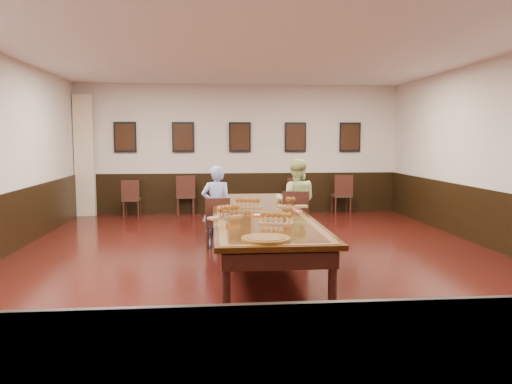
{
  "coord_description": "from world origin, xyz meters",
  "views": [
    {
      "loc": [
        -0.73,
        -7.51,
        1.86
      ],
      "look_at": [
        0.0,
        0.5,
        1.0
      ],
      "focal_mm": 35.0,
      "sensor_mm": 36.0,
      "label": 1
    }
  ],
  "objects": [
    {
      "name": "carved_platter",
      "position": [
        -0.13,
        -2.17,
        0.77
      ],
      "size": [
        0.68,
        0.68,
        0.04
      ],
      "color": "#5B3612",
      "rests_on": "conference_table"
    },
    {
      "name": "spare_chair_b",
      "position": [
        -1.36,
        4.73,
        0.49
      ],
      "size": [
        0.52,
        0.55,
        0.97
      ],
      "primitive_type": null,
      "rotation": [
        0.0,
        0.0,
        3.27
      ],
      "color": "black",
      "rests_on": "floor"
    },
    {
      "name": "chair_man",
      "position": [
        -0.63,
        0.91,
        0.44
      ],
      "size": [
        0.44,
        0.47,
        0.88
      ],
      "primitive_type": null,
      "rotation": [
        0.0,
        0.0,
        3.2
      ],
      "color": "black",
      "rests_on": "floor"
    },
    {
      "name": "flight_c",
      "position": [
        -0.52,
        -0.58,
        0.84
      ],
      "size": [
        0.51,
        0.41,
        0.19
      ],
      "color": "olive",
      "rests_on": "conference_table"
    },
    {
      "name": "spare_chair_c",
      "position": [
        1.28,
        4.61,
        0.46
      ],
      "size": [
        0.52,
        0.55,
        0.91
      ],
      "primitive_type": null,
      "rotation": [
        0.0,
        0.0,
        3.35
      ],
      "color": "black",
      "rests_on": "floor"
    },
    {
      "name": "spare_chair_d",
      "position": [
        2.51,
        4.57,
        0.49
      ],
      "size": [
        0.46,
        0.5,
        0.98
      ],
      "primitive_type": null,
      "rotation": [
        0.0,
        0.0,
        3.14
      ],
      "color": "black",
      "rests_on": "floor"
    },
    {
      "name": "wall_front",
      "position": [
        0.0,
        -5.01,
        1.6
      ],
      "size": [
        8.0,
        0.02,
        3.2
      ],
      "primitive_type": "cube",
      "color": "beige",
      "rests_on": "floor"
    },
    {
      "name": "posters",
      "position": [
        0.0,
        4.94,
        1.9
      ],
      "size": [
        6.14,
        0.04,
        0.74
      ],
      "color": "black",
      "rests_on": "wall_back"
    },
    {
      "name": "wainscoting",
      "position": [
        0.0,
        0.0,
        0.5
      ],
      "size": [
        8.0,
        10.0,
        1.0
      ],
      "color": "black",
      "rests_on": "floor"
    },
    {
      "name": "person_man",
      "position": [
        -0.64,
        1.01,
        0.7
      ],
      "size": [
        0.53,
        0.37,
        1.4
      ],
      "primitive_type": "imported",
      "rotation": [
        0.0,
        0.0,
        3.2
      ],
      "color": "#4C5EC0",
      "rests_on": "floor"
    },
    {
      "name": "red_plate_grp",
      "position": [
        -0.06,
        -0.42,
        0.76
      ],
      "size": [
        0.21,
        0.21,
        0.03
      ],
      "color": "red",
      "rests_on": "conference_table"
    },
    {
      "name": "spare_chair_a",
      "position": [
        -2.62,
        4.55,
        0.44
      ],
      "size": [
        0.42,
        0.46,
        0.89
      ],
      "primitive_type": null,
      "rotation": [
        0.0,
        0.0,
        3.13
      ],
      "color": "black",
      "rests_on": "floor"
    },
    {
      "name": "floor",
      "position": [
        0.0,
        0.0,
        -0.01
      ],
      "size": [
        8.0,
        10.0,
        0.02
      ],
      "primitive_type": "cube",
      "color": "black",
      "rests_on": "ground"
    },
    {
      "name": "wall_back",
      "position": [
        0.0,
        5.01,
        1.6
      ],
      "size": [
        8.0,
        0.02,
        3.2
      ],
      "primitive_type": "cube",
      "color": "beige",
      "rests_on": "floor"
    },
    {
      "name": "chair_woman",
      "position": [
        0.75,
        1.05,
        0.48
      ],
      "size": [
        0.54,
        0.57,
        0.97
      ],
      "primitive_type": null,
      "rotation": [
        0.0,
        0.0,
        2.95
      ],
      "color": "black",
      "rests_on": "floor"
    },
    {
      "name": "flight_b",
      "position": [
        0.59,
        0.44,
        0.83
      ],
      "size": [
        0.47,
        0.15,
        0.17
      ],
      "color": "olive",
      "rests_on": "conference_table"
    },
    {
      "name": "ceiling",
      "position": [
        0.0,
        0.0,
        3.21
      ],
      "size": [
        8.0,
        10.0,
        0.02
      ],
      "primitive_type": "cube",
      "color": "white",
      "rests_on": "floor"
    },
    {
      "name": "flight_d",
      "position": [
        0.11,
        -1.14,
        0.83
      ],
      "size": [
        0.46,
        0.26,
        0.17
      ],
      "color": "olive",
      "rests_on": "conference_table"
    },
    {
      "name": "pink_phone",
      "position": [
        0.6,
        -0.02,
        0.76
      ],
      "size": [
        0.12,
        0.17,
        0.01
      ],
      "primitive_type": "cube",
      "rotation": [
        0.0,
        0.0,
        0.38
      ],
      "color": "#F7528C",
      "rests_on": "conference_table"
    },
    {
      "name": "conference_table",
      "position": [
        0.0,
        0.0,
        0.61
      ],
      "size": [
        1.4,
        5.0,
        0.76
      ],
      "color": "black",
      "rests_on": "floor"
    },
    {
      "name": "curtain",
      "position": [
        -3.75,
        4.82,
        1.45
      ],
      "size": [
        0.45,
        0.18,
        2.9
      ],
      "primitive_type": "cube",
      "color": "#D1B290",
      "rests_on": "floor"
    },
    {
      "name": "wall_right",
      "position": [
        4.01,
        0.0,
        1.6
      ],
      "size": [
        0.02,
        10.0,
        3.2
      ],
      "primitive_type": "cube",
      "color": "beige",
      "rests_on": "floor"
    },
    {
      "name": "person_woman",
      "position": [
        0.77,
        1.15,
        0.76
      ],
      "size": [
        0.85,
        0.72,
        1.51
      ],
      "primitive_type": "imported",
      "rotation": [
        0.0,
        0.0,
        2.95
      ],
      "color": "#D6E28D",
      "rests_on": "floor"
    },
    {
      "name": "flight_a",
      "position": [
        -0.14,
        0.45,
        0.82
      ],
      "size": [
        0.44,
        0.24,
        0.16
      ],
      "color": "olive",
      "rests_on": "conference_table"
    }
  ]
}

